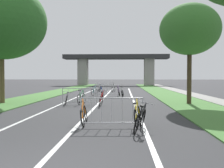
{
  "coord_description": "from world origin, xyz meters",
  "views": [
    {
      "loc": [
        1.67,
        -3.91,
        1.76
      ],
      "look_at": [
        0.63,
        17.77,
        1.12
      ],
      "focal_mm": 40.16,
      "sensor_mm": 36.0,
      "label": 1
    }
  ],
  "objects": [
    {
      "name": "bicycle_black_3",
      "position": [
        2.2,
        4.17,
        0.36
      ],
      "size": [
        0.78,
        1.7,
        0.93
      ],
      "rotation": [
        0.0,
        0.0,
        -0.25
      ],
      "color": "black",
      "rests_on": "ground"
    },
    {
      "name": "crowd_barrier_fourth",
      "position": [
        -0.56,
        25.3,
        0.52
      ],
      "size": [
        2.19,
        0.52,
        1.05
      ],
      "rotation": [
        0.0,
        0.0,
        0.04
      ],
      "color": "#ADADB2",
      "rests_on": "ground"
    },
    {
      "name": "lane_stripe_right_lane",
      "position": [
        2.36,
        16.5,
        0.0
      ],
      "size": [
        0.14,
        33.0,
        0.01
      ],
      "primitive_type": "cube",
      "color": "silver",
      "rests_on": "ground"
    },
    {
      "name": "lane_stripe_center",
      "position": [
        0.0,
        16.5,
        0.0
      ],
      "size": [
        0.14,
        33.0,
        0.01
      ],
      "primitive_type": "cube",
      "color": "silver",
      "rests_on": "ground"
    },
    {
      "name": "bicycle_teal_5",
      "position": [
        -1.04,
        18.97,
        0.38
      ],
      "size": [
        0.56,
        1.67,
        0.96
      ],
      "rotation": [
        0.0,
        0.0,
        -0.25
      ],
      "color": "black",
      "rests_on": "ground"
    },
    {
      "name": "crowd_barrier_third",
      "position": [
        0.16,
        18.4,
        0.52
      ],
      "size": [
        2.18,
        0.46,
        1.05
      ],
      "rotation": [
        0.0,
        0.0,
        -0.01
      ],
      "color": "#ADADB2",
      "rests_on": "ground"
    },
    {
      "name": "bicycle_white_1",
      "position": [
        -1.22,
        25.73,
        0.36
      ],
      "size": [
        0.72,
        1.73,
        0.98
      ],
      "rotation": [
        0.0,
        0.0,
        3.35
      ],
      "color": "black",
      "rests_on": "ground"
    },
    {
      "name": "bicycle_silver_10",
      "position": [
        -1.99,
        11.87,
        0.35
      ],
      "size": [
        0.65,
        1.57,
        0.86
      ],
      "rotation": [
        0.0,
        0.0,
        3.32
      ],
      "color": "black",
      "rests_on": "ground"
    },
    {
      "name": "bicycle_orange_7",
      "position": [
        0.19,
        5.18,
        0.38
      ],
      "size": [
        0.56,
        1.71,
        1.0
      ],
      "rotation": [
        0.0,
        0.0,
        0.05
      ],
      "color": "black",
      "rests_on": "ground"
    },
    {
      "name": "sidewalk_path_right",
      "position": [
        8.23,
        23.33,
        0.04
      ],
      "size": [
        1.64,
        57.03,
        0.08
      ],
      "primitive_type": "cube",
      "color": "gray",
      "rests_on": "ground"
    },
    {
      "name": "tree_right_pine_far",
      "position": [
        5.79,
        12.12,
        4.71
      ],
      "size": [
        3.78,
        3.78,
        6.34
      ],
      "color": "#3D2D1E",
      "rests_on": "ground"
    },
    {
      "name": "tree_left_oak_near",
      "position": [
        -6.29,
        12.05,
        5.34
      ],
      "size": [
        5.82,
        5.82,
        7.82
      ],
      "color": "brown",
      "rests_on": "ground"
    },
    {
      "name": "lane_stripe_left_lane",
      "position": [
        -2.36,
        16.5,
        0.0
      ],
      "size": [
        0.14,
        33.0,
        0.01
      ],
      "primitive_type": "cube",
      "color": "silver",
      "rests_on": "ground"
    },
    {
      "name": "bicycle_red_6",
      "position": [
        0.3,
        11.08,
        0.36
      ],
      "size": [
        0.47,
        1.64,
        0.95
      ],
      "rotation": [
        0.0,
        0.0,
        -0.04
      ],
      "color": "black",
      "rests_on": "ground"
    },
    {
      "name": "crowd_barrier_nearest",
      "position": [
        1.25,
        4.6,
        0.52
      ],
      "size": [
        2.19,
        0.56,
        1.05
      ],
      "rotation": [
        0.0,
        0.0,
        0.06
      ],
      "color": "#ADADB2",
      "rests_on": "ground"
    },
    {
      "name": "bicycle_blue_2",
      "position": [
        -0.24,
        17.88,
        0.37
      ],
      "size": [
        0.46,
        1.72,
        0.98
      ],
      "rotation": [
        0.0,
        0.0,
        3.16
      ],
      "color": "black",
      "rests_on": "ground"
    },
    {
      "name": "overpass_bridge",
      "position": [
        0.0,
        47.14,
        4.43
      ],
      "size": [
        21.19,
        3.52,
        6.2
      ],
      "color": "#2D2D30",
      "rests_on": "ground"
    },
    {
      "name": "grass_verge_left",
      "position": [
        -5.85,
        23.33,
        0.03
      ],
      "size": [
        3.12,
        57.03,
        0.05
      ],
      "primitive_type": "cube",
      "color": "#477A38",
      "rests_on": "ground"
    },
    {
      "name": "bicycle_green_8",
      "position": [
        -1.04,
        11.92,
        0.38
      ],
      "size": [
        0.44,
        1.72,
        0.94
      ],
      "rotation": [
        0.0,
        0.0,
        -0.13
      ],
      "color": "black",
      "rests_on": "ground"
    },
    {
      "name": "bicycle_purple_9",
      "position": [
        1.2,
        18.88,
        0.38
      ],
      "size": [
        0.48,
        1.7,
        0.98
      ],
      "rotation": [
        0.0,
        0.0,
        -0.02
      ],
      "color": "black",
      "rests_on": "ground"
    },
    {
      "name": "bicycle_white_11",
      "position": [
        0.43,
        24.96,
        0.35
      ],
      "size": [
        0.64,
        1.58,
        0.9
      ],
      "rotation": [
        0.0,
        0.0,
        2.92
      ],
      "color": "black",
      "rests_on": "ground"
    },
    {
      "name": "bicycle_silver_0",
      "position": [
        1.53,
        17.96,
        0.34
      ],
      "size": [
        0.55,
        1.66,
        0.9
      ],
      "rotation": [
        0.0,
        0.0,
        3.07
      ],
      "color": "black",
      "rests_on": "ground"
    },
    {
      "name": "bicycle_yellow_4",
      "position": [
        2.15,
        5.02,
        0.37
      ],
      "size": [
        0.5,
        1.68,
        0.97
      ],
      "rotation": [
        0.0,
        0.0,
        -0.17
      ],
      "color": "black",
      "rests_on": "ground"
    },
    {
      "name": "grass_verge_right",
      "position": [
        5.85,
        23.33,
        0.03
      ],
      "size": [
        3.12,
        57.03,
        0.05
      ],
      "primitive_type": "cube",
      "color": "#477A38",
      "rests_on": "ground"
    },
    {
      "name": "crowd_barrier_second",
      "position": [
        -1.09,
        11.5,
        0.52
      ],
      "size": [
        2.19,
        0.53,
        1.05
      ],
      "rotation": [
        0.0,
        0.0,
        0.04
      ],
      "color": "#ADADB2",
      "rests_on": "ground"
    }
  ]
}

